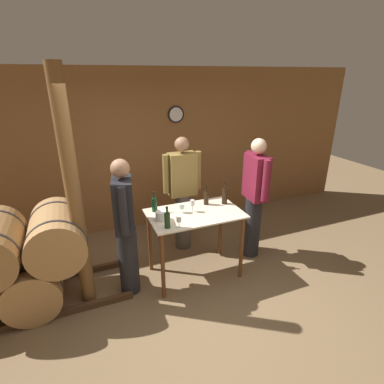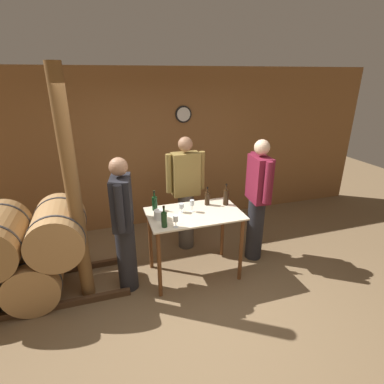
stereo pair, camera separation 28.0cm
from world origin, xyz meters
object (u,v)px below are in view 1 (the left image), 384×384
(wine_bottle_center, at_px, (206,197))
(person_visitor_with_scarf, at_px, (125,226))
(wine_bottle_far_left, at_px, (154,204))
(person_visitor_bearded, at_px, (183,192))
(wine_bottle_right, at_px, (225,196))
(person_host, at_px, (255,197))
(wooden_post, at_px, (74,198))
(wine_glass_near_right, at_px, (192,203))
(wine_glass_near_left, at_px, (179,220))
(wine_bottle_left, at_px, (167,220))
(ice_bucket, at_px, (161,216))
(wine_glass_near_center, at_px, (182,206))

(wine_bottle_center, xyz_separation_m, person_visitor_with_scarf, (-1.14, -0.21, -0.11))
(wine_bottle_far_left, height_order, person_visitor_bearded, person_visitor_bearded)
(wine_bottle_right, distance_m, person_host, 0.49)
(wooden_post, bearing_deg, wine_bottle_right, 3.33)
(wine_glass_near_right, xyz_separation_m, person_visitor_with_scarf, (-0.88, -0.07, -0.12))
(wine_bottle_center, relative_size, wine_glass_near_left, 1.76)
(wine_bottle_left, distance_m, wine_glass_near_right, 0.52)
(wine_bottle_right, bearing_deg, ice_bucket, -171.10)
(wooden_post, relative_size, ice_bucket, 20.20)
(wooden_post, bearing_deg, wine_glass_near_left, -15.77)
(wine_bottle_far_left, relative_size, person_host, 0.15)
(wine_bottle_left, xyz_separation_m, wine_bottle_right, (0.93, 0.37, 0.01))
(wine_bottle_far_left, distance_m, ice_bucket, 0.27)
(wine_bottle_center, distance_m, wine_glass_near_left, 0.75)
(wine_bottle_right, bearing_deg, person_visitor_bearded, 123.33)
(wooden_post, xyz_separation_m, wine_glass_near_center, (1.24, 0.06, -0.34))
(wooden_post, xyz_separation_m, person_visitor_bearded, (1.49, 0.70, -0.42))
(wine_glass_near_left, xyz_separation_m, wine_glass_near_center, (0.17, 0.36, -0.01))
(wine_glass_near_left, height_order, wine_glass_near_right, wine_glass_near_right)
(ice_bucket, height_order, person_host, person_host)
(wine_glass_near_center, distance_m, person_visitor_with_scarf, 0.75)
(person_visitor_with_scarf, relative_size, person_visitor_bearded, 0.98)
(person_visitor_bearded, bearing_deg, wine_bottle_far_left, -139.79)
(wine_bottle_right, bearing_deg, wine_glass_near_center, -175.33)
(person_host, bearing_deg, ice_bucket, -174.09)
(wooden_post, bearing_deg, person_host, 2.66)
(wine_bottle_left, bearing_deg, person_visitor_with_scarf, 152.96)
(wine_glass_near_left, bearing_deg, person_host, 17.74)
(wine_glass_near_right, height_order, person_visitor_bearded, person_visitor_bearded)
(wine_bottle_center, xyz_separation_m, wine_glass_near_left, (-0.57, -0.49, 0.00))
(person_host, bearing_deg, wine_bottle_center, 174.34)
(wine_bottle_center, distance_m, wine_glass_near_right, 0.30)
(wine_bottle_far_left, xyz_separation_m, person_visitor_with_scarf, (-0.43, -0.26, -0.11))
(ice_bucket, bearing_deg, person_host, 5.91)
(ice_bucket, height_order, person_visitor_with_scarf, person_visitor_with_scarf)
(wine_bottle_left, distance_m, wine_glass_near_center, 0.43)
(wine_bottle_center, height_order, person_visitor_with_scarf, person_visitor_with_scarf)
(wine_bottle_right, height_order, person_visitor_with_scarf, person_visitor_with_scarf)
(wooden_post, height_order, wine_bottle_center, wooden_post)
(wine_bottle_far_left, xyz_separation_m, person_visitor_bearded, (0.56, 0.47, -0.09))
(wine_bottle_center, relative_size, ice_bucket, 1.91)
(wine_bottle_far_left, xyz_separation_m, wine_bottle_right, (0.95, -0.12, 0.01))
(wooden_post, relative_size, person_visitor_bearded, 1.53)
(wine_glass_near_left, height_order, person_host, person_host)
(wine_glass_near_center, height_order, person_host, person_host)
(person_visitor_bearded, bearing_deg, person_visitor_with_scarf, -143.38)
(person_visitor_bearded, bearing_deg, wooden_post, -154.76)
(person_host, xyz_separation_m, person_visitor_with_scarf, (-1.86, -0.14, -0.03))
(wine_bottle_center, bearing_deg, wine_glass_near_left, -139.32)
(wine_bottle_center, height_order, ice_bucket, wine_bottle_center)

